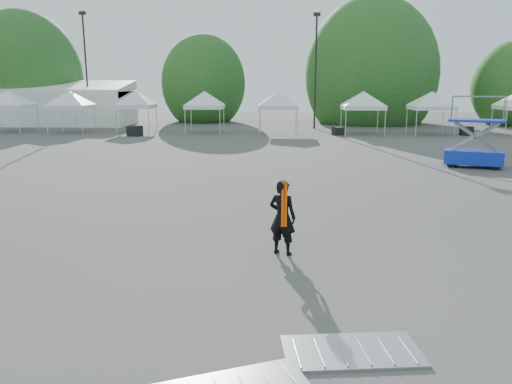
{
  "coord_description": "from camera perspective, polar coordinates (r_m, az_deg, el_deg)",
  "views": [
    {
      "loc": [
        -0.05,
        -12.63,
        3.89
      ],
      "look_at": [
        -0.62,
        -0.72,
        1.3
      ],
      "focal_mm": 35.0,
      "sensor_mm": 36.0,
      "label": 1
    }
  ],
  "objects": [
    {
      "name": "tree_far_w",
      "position": [
        56.9,
        -24.97,
        11.8
      ],
      "size": [
        4.8,
        4.8,
        7.3
      ],
      "color": "#382314",
      "rests_on": "ground"
    },
    {
      "name": "tent_d",
      "position": [
        40.77,
        -5.91,
        11.03
      ],
      "size": [
        4.15,
        4.15,
        3.88
      ],
      "color": "silver",
      "rests_on": "ground"
    },
    {
      "name": "crate_mid",
      "position": [
        39.35,
        9.35,
        6.88
      ],
      "size": [
        0.97,
        0.88,
        0.62
      ],
      "primitive_type": "cube",
      "rotation": [
        0.0,
        0.0,
        0.38
      ],
      "color": "black",
      "rests_on": "ground"
    },
    {
      "name": "man",
      "position": [
        11.52,
        3.03,
        -2.89
      ],
      "size": [
        0.76,
        0.64,
        1.76
      ],
      "rotation": [
        0.0,
        0.0,
        2.75
      ],
      "color": "black",
      "rests_on": "ground"
    },
    {
      "name": "tree_mid_w",
      "position": [
        53.23,
        -6.0,
        12.24
      ],
      "size": [
        4.16,
        4.16,
        6.33
      ],
      "color": "#382314",
      "rests_on": "ground"
    },
    {
      "name": "tent_c",
      "position": [
        42.81,
        -13.58,
        10.81
      ],
      "size": [
        4.02,
        4.02,
        3.88
      ],
      "color": "silver",
      "rests_on": "ground"
    },
    {
      "name": "tree_mid_e",
      "position": [
        52.43,
        13.0,
        13.0
      ],
      "size": [
        5.12,
        5.12,
        7.79
      ],
      "color": "#382314",
      "rests_on": "ground"
    },
    {
      "name": "scissor_lift",
      "position": [
        25.77,
        23.82,
        6.32
      ],
      "size": [
        2.87,
        2.09,
        3.34
      ],
      "rotation": [
        0.0,
        0.0,
        -0.34
      ],
      "color": "#0D22AE",
      "rests_on": "ground"
    },
    {
      "name": "tent_a",
      "position": [
        46.19,
        -26.47,
        9.97
      ],
      "size": [
        4.57,
        4.57,
        3.88
      ],
      "color": "silver",
      "rests_on": "ground"
    },
    {
      "name": "crate_west",
      "position": [
        39.18,
        -13.68,
        6.79
      ],
      "size": [
        1.19,
        1.05,
        0.77
      ],
      "primitive_type": "cube",
      "rotation": [
        0.0,
        0.0,
        -0.33
      ],
      "color": "black",
      "rests_on": "ground"
    },
    {
      "name": "tree_far_e",
      "position": [
        54.31,
        27.19,
        10.66
      ],
      "size": [
        3.84,
        3.84,
        5.84
      ],
      "color": "#382314",
      "rests_on": "ground"
    },
    {
      "name": "barrier_mid",
      "position": [
        7.86,
        10.89,
        -17.38
      ],
      "size": [
        2.12,
        1.23,
        0.06
      ],
      "rotation": [
        0.0,
        0.0,
        0.11
      ],
      "color": "#AAADB2",
      "rests_on": "ground"
    },
    {
      "name": "marquee",
      "position": [
        52.48,
        -22.31,
        9.27
      ],
      "size": [
        15.0,
        6.25,
        4.23
      ],
      "color": "white",
      "rests_on": "ground"
    },
    {
      "name": "light_pole_west",
      "position": [
        50.0,
        -18.88,
        13.78
      ],
      "size": [
        0.6,
        0.25,
        10.3
      ],
      "color": "black",
      "rests_on": "ground"
    },
    {
      "name": "light_pole_east",
      "position": [
        44.76,
        6.84,
        14.26
      ],
      "size": [
        0.6,
        0.25,
        9.8
      ],
      "color": "black",
      "rests_on": "ground"
    },
    {
      "name": "ground",
      "position": [
        13.22,
        2.84,
        -4.88
      ],
      "size": [
        120.0,
        120.0,
        0.0
      ],
      "primitive_type": "plane",
      "color": "#474442",
      "rests_on": "ground"
    },
    {
      "name": "tent_e",
      "position": [
        39.85,
        2.58,
        11.05
      ],
      "size": [
        4.38,
        4.38,
        3.88
      ],
      "color": "silver",
      "rests_on": "ground"
    },
    {
      "name": "tent_f",
      "position": [
        40.3,
        12.18,
        10.81
      ],
      "size": [
        4.47,
        4.47,
        3.88
      ],
      "color": "silver",
      "rests_on": "ground"
    },
    {
      "name": "crate_east",
      "position": [
        41.95,
        22.93,
        6.45
      ],
      "size": [
        0.89,
        0.7,
        0.68
      ],
      "primitive_type": "cube",
      "rotation": [
        0.0,
        0.0,
        0.03
      ],
      "color": "black",
      "rests_on": "ground"
    },
    {
      "name": "tent_b",
      "position": [
        43.43,
        -20.5,
        10.41
      ],
      "size": [
        4.28,
        4.28,
        3.88
      ],
      "color": "silver",
      "rests_on": "ground"
    },
    {
      "name": "tent_g",
      "position": [
        41.36,
        19.48,
        10.42
      ],
      "size": [
        4.37,
        4.37,
        3.88
      ],
      "color": "silver",
      "rests_on": "ground"
    }
  ]
}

